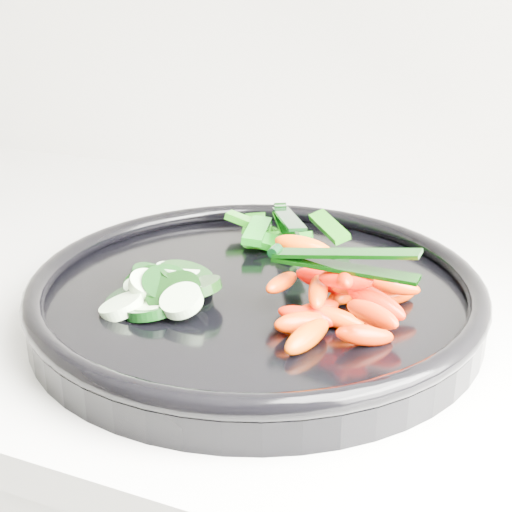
% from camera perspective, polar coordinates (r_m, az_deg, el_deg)
% --- Properties ---
extents(veggie_tray, '(0.48, 0.48, 0.04)m').
position_cam_1_polar(veggie_tray, '(0.59, -0.00, -3.10)').
color(veggie_tray, black).
rests_on(veggie_tray, counter).
extents(cucumber_pile, '(0.10, 0.11, 0.04)m').
position_cam_1_polar(cucumber_pile, '(0.58, -7.46, -2.58)').
color(cucumber_pile, black).
rests_on(cucumber_pile, veggie_tray).
extents(carrot_pile, '(0.13, 0.15, 0.05)m').
position_cam_1_polar(carrot_pile, '(0.54, 6.72, -3.32)').
color(carrot_pile, '#DD3400').
rests_on(carrot_pile, veggie_tray).
extents(pepper_pile, '(0.13, 0.10, 0.03)m').
position_cam_1_polar(pepper_pile, '(0.69, 1.52, 1.67)').
color(pepper_pile, '#106609').
rests_on(pepper_pile, veggie_tray).
extents(tong_carrot, '(0.11, 0.02, 0.02)m').
position_cam_1_polar(tong_carrot, '(0.52, 6.71, -0.32)').
color(tong_carrot, black).
rests_on(tong_carrot, carrot_pile).
extents(tong_pepper, '(0.07, 0.11, 0.02)m').
position_cam_1_polar(tong_pepper, '(0.67, 2.55, 2.67)').
color(tong_pepper, black).
rests_on(tong_pepper, pepper_pile).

